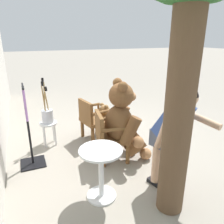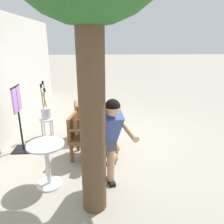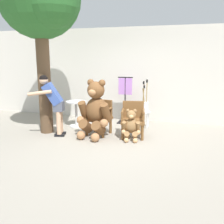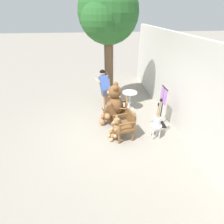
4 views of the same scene
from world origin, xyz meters
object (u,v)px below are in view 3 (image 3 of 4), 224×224
(person_visitor, at_px, (53,100))
(teddy_bear_small, at_px, (131,125))
(teddy_bear_large, at_px, (95,109))
(clothing_display_stand, at_px, (125,99))
(round_side_table, at_px, (76,111))
(white_stool, at_px, (144,115))
(brush_bucket, at_px, (144,105))
(wooden_chair_right, at_px, (133,118))
(patio_tree, at_px, (42,0))
(wooden_chair_left, at_px, (100,116))

(person_visitor, bearing_deg, teddy_bear_small, 5.54)
(teddy_bear_large, height_order, clothing_display_stand, teddy_bear_large)
(teddy_bear_small, distance_m, round_side_table, 1.89)
(white_stool, xyz_separation_m, brush_bucket, (0.00, 0.00, 0.28))
(round_side_table, bearing_deg, wooden_chair_right, -15.19)
(white_stool, height_order, clothing_display_stand, clothing_display_stand)
(teddy_bear_small, bearing_deg, white_stool, 84.58)
(white_stool, relative_size, patio_tree, 0.11)
(teddy_bear_large, bearing_deg, person_visitor, -168.24)
(teddy_bear_small, xyz_separation_m, round_side_table, (-1.74, 0.75, 0.08))
(teddy_bear_large, xyz_separation_m, clothing_display_stand, (0.37, 1.52, 0.03))
(person_visitor, distance_m, brush_bucket, 2.44)
(person_visitor, distance_m, round_side_table, 1.05)
(teddy_bear_large, relative_size, brush_bucket, 1.61)
(white_stool, bearing_deg, clothing_display_stand, 149.32)
(wooden_chair_right, bearing_deg, brush_bucket, 81.68)
(patio_tree, bearing_deg, brush_bucket, 27.91)
(brush_bucket, xyz_separation_m, clothing_display_stand, (-0.63, 0.37, 0.09))
(teddy_bear_small, relative_size, round_side_table, 1.03)
(teddy_bear_large, distance_m, round_side_table, 1.13)
(wooden_chair_right, xyz_separation_m, person_visitor, (-1.88, -0.46, 0.44))
(person_visitor, bearing_deg, teddy_bear_large, 11.76)
(teddy_bear_large, relative_size, white_stool, 3.06)
(wooden_chair_left, distance_m, patio_tree, 3.06)
(wooden_chair_right, distance_m, round_side_table, 1.78)
(brush_bucket, relative_size, patio_tree, 0.20)
(teddy_bear_large, xyz_separation_m, white_stool, (1.01, 1.14, -0.33))
(wooden_chair_left, xyz_separation_m, round_side_table, (-0.86, 0.47, -0.01))
(wooden_chair_left, xyz_separation_m, wooden_chair_right, (0.86, -0.00, 0.00))
(teddy_bear_large, bearing_deg, teddy_bear_small, -1.59)
(wooden_chair_left, bearing_deg, round_side_table, 151.62)
(wooden_chair_left, relative_size, teddy_bear_large, 0.61)
(wooden_chair_right, xyz_separation_m, teddy_bear_small, (0.02, -0.28, -0.10))
(teddy_bear_large, relative_size, round_side_table, 1.95)
(patio_tree, distance_m, clothing_display_stand, 3.38)
(wooden_chair_left, distance_m, round_side_table, 0.98)
(white_stool, relative_size, round_side_table, 0.64)
(person_visitor, relative_size, white_stool, 3.27)
(wooden_chair_left, relative_size, patio_tree, 0.20)
(teddy_bear_small, xyz_separation_m, patio_tree, (-2.16, -0.04, 2.86))
(person_visitor, relative_size, round_side_table, 2.09)
(wooden_chair_right, xyz_separation_m, patio_tree, (-2.14, -0.32, 2.76))
(teddy_bear_small, relative_size, clothing_display_stand, 0.54)
(clothing_display_stand, bearing_deg, brush_bucket, -30.57)
(teddy_bear_large, distance_m, teddy_bear_small, 0.95)
(person_visitor, distance_m, patio_tree, 2.34)
(round_side_table, xyz_separation_m, clothing_display_stand, (1.21, 0.80, 0.27))
(person_visitor, relative_size, brush_bucket, 1.72)
(teddy_bear_large, height_order, brush_bucket, teddy_bear_large)
(wooden_chair_left, bearing_deg, person_visitor, -155.69)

